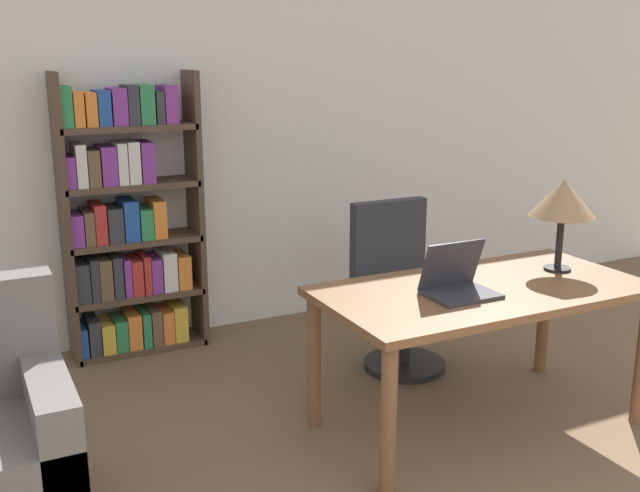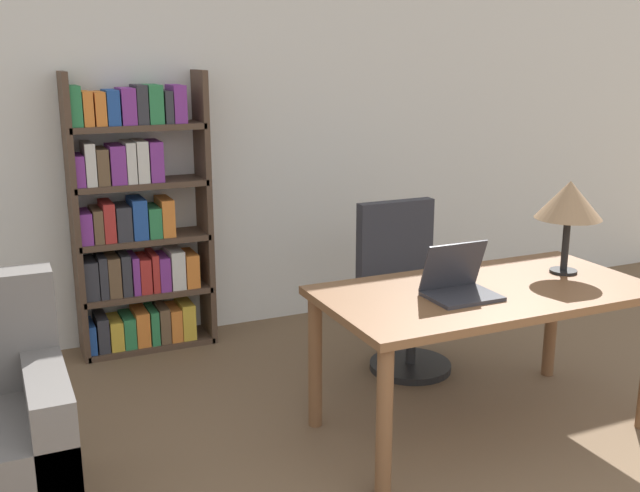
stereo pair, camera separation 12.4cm
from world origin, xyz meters
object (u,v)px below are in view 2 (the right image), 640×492
bookshelf (135,225)px  office_chair (405,294)px  laptop (459,285)px  desk (485,307)px  table_lamp (569,201)px

bookshelf → office_chair: bearing=-33.9°
laptop → bookshelf: bookshelf is taller
desk → bookshelf: 2.22m
table_lamp → office_chair: size_ratio=0.49×
bookshelf → desk: bearing=-52.8°
laptop → desk: bearing=12.1°
table_lamp → office_chair: 1.12m
table_lamp → bookshelf: bearing=137.7°
laptop → bookshelf: bearing=122.5°
desk → table_lamp: (0.53, 0.06, 0.47)m
desk → table_lamp: 0.71m
desk → office_chair: office_chair is taller
laptop → table_lamp: (0.72, 0.10, 0.32)m
table_lamp → office_chair: table_lamp is taller
desk → bookshelf: bearing=127.2°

